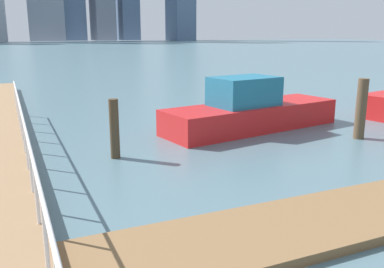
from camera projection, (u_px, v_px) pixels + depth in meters
ground_plane at (96, 114)px, 18.24m from camera, size 300.00×300.00×0.00m
floating_dock at (330, 220)px, 7.74m from camera, size 10.65×2.00×0.18m
boardwalk_railing at (35, 176)px, 6.69m from camera, size 0.06×24.58×1.08m
dock_piling_2 at (114, 129)px, 11.65m from camera, size 0.27×0.27×1.69m
dock_piling_5 at (361, 109)px, 13.77m from camera, size 0.34×0.34×2.00m
moored_boat_1 at (250, 111)px, 15.20m from camera, size 7.14×3.13×1.93m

